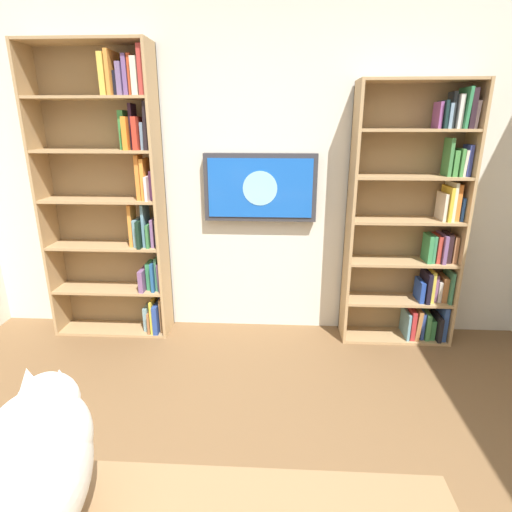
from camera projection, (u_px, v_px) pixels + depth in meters
name	position (u px, v px, depth m)	size (l,w,h in m)	color
wall_back	(253.00, 167.00, 3.22)	(4.52, 0.06, 2.70)	silver
bookshelf_left	(417.00, 227.00, 3.12)	(0.85, 0.28, 1.97)	tan
bookshelf_right	(116.00, 194.00, 3.18)	(0.93, 0.28, 2.23)	tan
wall_mounted_tv	(260.00, 188.00, 3.18)	(0.87, 0.07, 0.52)	#333338
cat	(23.00, 475.00, 0.94)	(0.28, 0.63, 0.38)	white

